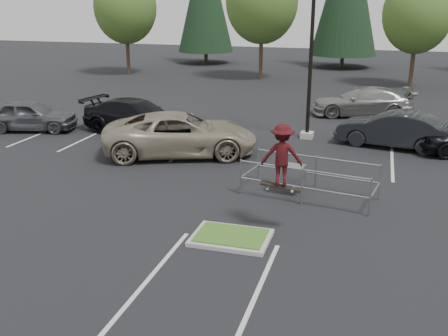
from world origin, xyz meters
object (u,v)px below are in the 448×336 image
(skateboarder, at_px, (282,155))
(car_r_charc, at_px, (393,129))
(decid_c, at_px, (417,16))
(decid_b, at_px, (262,4))
(cart_corral, at_px, (295,173))
(car_l_tan, at_px, (178,134))
(car_l_black, at_px, (135,117))
(light_pole, at_px, (312,43))
(car_l_grey, at_px, (30,115))
(car_far_silver, at_px, (363,102))
(decid_a, at_px, (126,10))

(skateboarder, distance_m, car_r_charc, 11.11)
(decid_c, xyz_separation_m, skateboarder, (-4.79, -28.83, -2.92))
(decid_b, height_order, skateboarder, decid_b)
(decid_c, distance_m, cart_corral, 26.57)
(car_l_tan, bearing_deg, decid_c, -46.17)
(decid_b, bearing_deg, car_l_black, -95.69)
(decid_b, relative_size, car_l_black, 1.65)
(light_pole, relative_size, car_l_grey, 2.17)
(decid_b, relative_size, skateboarder, 4.91)
(car_l_black, xyz_separation_m, car_far_silver, (10.91, 7.45, -0.02))
(car_far_silver, bearing_deg, car_l_black, -66.88)
(car_l_grey, bearing_deg, car_l_black, -93.41)
(light_pole, height_order, car_far_silver, light_pole)
(car_r_charc, bearing_deg, decid_a, -117.41)
(car_l_grey, bearing_deg, cart_corral, -124.42)
(car_l_tan, xyz_separation_m, car_l_black, (-3.50, 3.03, -0.08))
(car_r_charc, bearing_deg, skateboarder, -5.39)
(car_l_grey, bearing_deg, car_l_tan, -116.61)
(decid_a, height_order, car_l_tan, decid_a)
(car_r_charc, bearing_deg, car_l_tan, -54.06)
(cart_corral, relative_size, car_l_tan, 0.71)
(decid_a, distance_m, car_l_black, 22.41)
(cart_corral, relative_size, car_r_charc, 0.93)
(decid_c, bearing_deg, car_l_tan, -115.18)
(decid_c, xyz_separation_m, car_l_black, (-13.99, -19.28, -4.40))
(cart_corral, bearing_deg, decid_a, 136.33)
(light_pole, height_order, cart_corral, light_pole)
(car_l_tan, bearing_deg, car_far_silver, -56.23)
(decid_b, relative_size, decid_c, 1.15)
(decid_b, xyz_separation_m, skateboarder, (7.21, -29.53, -3.71))
(light_pole, distance_m, decid_a, 25.86)
(car_far_silver, bearing_deg, decid_c, 154.17)
(decid_a, bearing_deg, car_far_silver, -29.91)
(decid_c, distance_m, car_far_silver, 13.00)
(cart_corral, distance_m, car_far_silver, 14.02)
(decid_c, bearing_deg, car_r_charc, -94.65)
(decid_a, height_order, car_l_black, decid_a)
(decid_b, distance_m, car_r_charc, 22.36)
(decid_b, relative_size, car_r_charc, 1.90)
(decid_b, bearing_deg, car_r_charc, -61.09)
(decid_c, bearing_deg, decid_b, 176.66)
(light_pole, bearing_deg, car_l_tan, -138.11)
(car_far_silver, bearing_deg, decid_a, -131.13)
(car_l_tan, distance_m, car_far_silver, 12.84)
(car_l_tan, bearing_deg, skateboarder, -159.81)
(cart_corral, bearing_deg, car_l_grey, 169.58)
(cart_corral, bearing_deg, car_l_black, 154.67)
(decid_c, xyz_separation_m, car_l_tan, (-10.49, -22.32, -4.33))
(cart_corral, bearing_deg, light_pole, 104.62)
(decid_c, height_order, car_l_black, decid_c)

